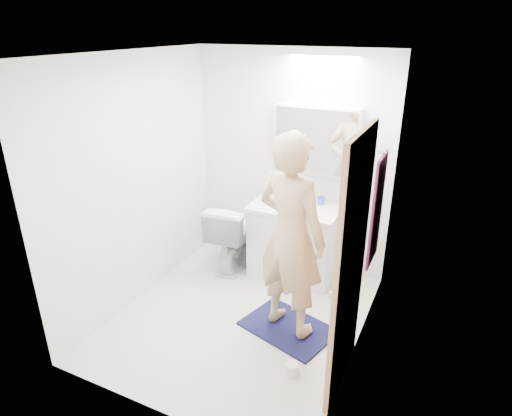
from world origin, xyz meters
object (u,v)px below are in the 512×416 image
Objects in this scene: toilet at (234,234)px; person at (291,236)px; toothbrush_cup at (321,201)px; soap_bottle_a at (279,188)px; soap_bottle_b at (286,190)px; vanity_cabinet at (294,242)px; medicine_cabinet at (317,140)px; toilet_paper_roll at (292,369)px.

person is (0.99, -0.82, 0.56)m from toilet.
person reaches higher than toothbrush_cup.
soap_bottle_b is (0.08, 0.03, -0.02)m from soap_bottle_a.
soap_bottle_b is 0.42m from toothbrush_cup.
toilet is at bearing -170.45° from vanity_cabinet.
vanity_cabinet is at bearing -44.23° from soap_bottle_b.
toothbrush_cup reaches higher than vanity_cabinet.
medicine_cabinet is 0.65m from toothbrush_cup.
toilet is 3.58× the size of soap_bottle_a.
person is at bearing -85.64° from toothbrush_cup.
vanity_cabinet is 10.21× the size of toothbrush_cup.
person is at bearing -71.70° from vanity_cabinet.
soap_bottle_a is at bearing -178.82° from toothbrush_cup.
toilet is at bearing 132.57° from toilet_paper_roll.
person is 16.50× the size of toilet_paper_roll.
soap_bottle_b reaches higher than vanity_cabinet.
medicine_cabinet is 0.66m from soap_bottle_b.
toilet_paper_roll is (0.55, -1.45, -0.34)m from vanity_cabinet.
medicine_cabinet is at bearing -163.14° from toilet.
toilet is at bearing -23.33° from person.
medicine_cabinet is 9.98× the size of toothbrush_cup.
person is at bearing -62.33° from soap_bottle_a.
person is (0.18, -1.15, -0.54)m from medicine_cabinet.
person is 1.23m from soap_bottle_a.
person is 20.59× the size of toothbrush_cup.
toilet is at bearing -158.14° from medicine_cabinet.
toilet is 4.16× the size of soap_bottle_b.
person reaches higher than vanity_cabinet.
medicine_cabinet is 8.00× the size of toilet_paper_roll.
vanity_cabinet is 0.55m from toothbrush_cup.
toilet_paper_roll is at bearing -69.42° from vanity_cabinet.
person is 1.07m from toilet_paper_roll.
soap_bottle_a is 0.49m from toothbrush_cup.
soap_bottle_a reaches higher than vanity_cabinet.
soap_bottle_a is (-0.57, 1.09, -0.02)m from person.
soap_bottle_a is (0.42, 0.26, 0.53)m from toilet.
soap_bottle_a reaches higher than toothbrush_cup.
person is at bearing 114.54° from toilet_paper_roll.
toothbrush_cup is at bearing 1.18° from soap_bottle_a.
medicine_cabinet is at bearing 58.86° from vanity_cabinet.
soap_bottle_a is 2.00m from toilet_paper_roll.
toilet is at bearing -163.18° from toothbrush_cup.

